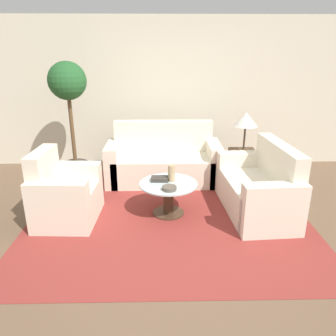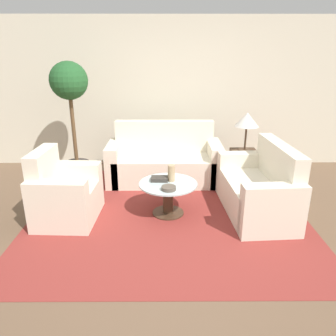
{
  "view_description": "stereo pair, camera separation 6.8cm",
  "coord_description": "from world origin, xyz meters",
  "px_view_note": "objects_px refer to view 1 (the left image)",
  "views": [
    {
      "loc": [
        -0.17,
        -3.21,
        2.06
      ],
      "look_at": [
        -0.08,
        0.91,
        0.55
      ],
      "focal_mm": 35.0,
      "sensor_mm": 36.0,
      "label": 1
    },
    {
      "loc": [
        -0.11,
        -3.21,
        2.06
      ],
      "look_at": [
        -0.08,
        0.91,
        0.55
      ],
      "focal_mm": 35.0,
      "sensor_mm": 36.0,
      "label": 2
    }
  ],
  "objects_px": {
    "potted_plant": "(69,100)",
    "book_stack": "(160,179)",
    "sofa_main": "(164,162)",
    "table_lamp": "(246,120)",
    "armchair": "(63,197)",
    "loveseat": "(261,190)",
    "coffee_table": "(168,194)",
    "bowl": "(169,188)",
    "vase": "(172,173)"
  },
  "relations": [
    {
      "from": "potted_plant",
      "to": "loveseat",
      "type": "bearing_deg",
      "value": -23.63
    },
    {
      "from": "sofa_main",
      "to": "loveseat",
      "type": "distance_m",
      "value": 1.72
    },
    {
      "from": "coffee_table",
      "to": "potted_plant",
      "type": "xyz_separation_m",
      "value": [
        -1.5,
        1.23,
        1.03
      ]
    },
    {
      "from": "coffee_table",
      "to": "vase",
      "type": "xyz_separation_m",
      "value": [
        0.04,
        0.07,
        0.26
      ]
    },
    {
      "from": "loveseat",
      "to": "coffee_table",
      "type": "relative_size",
      "value": 1.93
    },
    {
      "from": "potted_plant",
      "to": "book_stack",
      "type": "distance_m",
      "value": 1.99
    },
    {
      "from": "coffee_table",
      "to": "book_stack",
      "type": "bearing_deg",
      "value": 142.1
    },
    {
      "from": "armchair",
      "to": "potted_plant",
      "type": "distance_m",
      "value": 1.69
    },
    {
      "from": "coffee_table",
      "to": "bowl",
      "type": "height_order",
      "value": "bowl"
    },
    {
      "from": "coffee_table",
      "to": "book_stack",
      "type": "height_order",
      "value": "book_stack"
    },
    {
      "from": "sofa_main",
      "to": "vase",
      "type": "bearing_deg",
      "value": -85.15
    },
    {
      "from": "bowl",
      "to": "book_stack",
      "type": "xyz_separation_m",
      "value": [
        -0.12,
        0.3,
        0.0
      ]
    },
    {
      "from": "book_stack",
      "to": "bowl",
      "type": "bearing_deg",
      "value": -66.6
    },
    {
      "from": "loveseat",
      "to": "vase",
      "type": "relative_size",
      "value": 6.7
    },
    {
      "from": "sofa_main",
      "to": "vase",
      "type": "distance_m",
      "value": 1.15
    },
    {
      "from": "loveseat",
      "to": "book_stack",
      "type": "bearing_deg",
      "value": -95.81
    },
    {
      "from": "loveseat",
      "to": "coffee_table",
      "type": "bearing_deg",
      "value": -91.86
    },
    {
      "from": "coffee_table",
      "to": "potted_plant",
      "type": "bearing_deg",
      "value": 140.64
    },
    {
      "from": "coffee_table",
      "to": "sofa_main",
      "type": "bearing_deg",
      "value": 92.55
    },
    {
      "from": "table_lamp",
      "to": "book_stack",
      "type": "relative_size",
      "value": 2.69
    },
    {
      "from": "table_lamp",
      "to": "potted_plant",
      "type": "xyz_separation_m",
      "value": [
        -2.7,
        0.19,
        0.28
      ]
    },
    {
      "from": "sofa_main",
      "to": "potted_plant",
      "type": "height_order",
      "value": "potted_plant"
    },
    {
      "from": "sofa_main",
      "to": "coffee_table",
      "type": "height_order",
      "value": "sofa_main"
    },
    {
      "from": "armchair",
      "to": "loveseat",
      "type": "distance_m",
      "value": 2.55
    },
    {
      "from": "sofa_main",
      "to": "bowl",
      "type": "relative_size",
      "value": 10.1
    },
    {
      "from": "armchair",
      "to": "table_lamp",
      "type": "distance_m",
      "value": 2.88
    },
    {
      "from": "potted_plant",
      "to": "bowl",
      "type": "xyz_separation_m",
      "value": [
        1.5,
        -1.44,
        -0.85
      ]
    },
    {
      "from": "sofa_main",
      "to": "table_lamp",
      "type": "bearing_deg",
      "value": -7.23
    },
    {
      "from": "armchair",
      "to": "vase",
      "type": "bearing_deg",
      "value": -79.45
    },
    {
      "from": "coffee_table",
      "to": "table_lamp",
      "type": "distance_m",
      "value": 1.76
    },
    {
      "from": "potted_plant",
      "to": "book_stack",
      "type": "bearing_deg",
      "value": -39.47
    },
    {
      "from": "table_lamp",
      "to": "book_stack",
      "type": "xyz_separation_m",
      "value": [
        -1.32,
        -0.95,
        -0.57
      ]
    },
    {
      "from": "sofa_main",
      "to": "table_lamp",
      "type": "height_order",
      "value": "table_lamp"
    },
    {
      "from": "armchair",
      "to": "table_lamp",
      "type": "height_order",
      "value": "table_lamp"
    },
    {
      "from": "loveseat",
      "to": "table_lamp",
      "type": "distance_m",
      "value": 1.23
    },
    {
      "from": "sofa_main",
      "to": "bowl",
      "type": "xyz_separation_m",
      "value": [
        0.06,
        -1.41,
        0.15
      ]
    },
    {
      "from": "sofa_main",
      "to": "book_stack",
      "type": "height_order",
      "value": "sofa_main"
    },
    {
      "from": "sofa_main",
      "to": "armchair",
      "type": "bearing_deg",
      "value": -134.1
    },
    {
      "from": "armchair",
      "to": "coffee_table",
      "type": "distance_m",
      "value": 1.33
    },
    {
      "from": "vase",
      "to": "sofa_main",
      "type": "bearing_deg",
      "value": 94.85
    },
    {
      "from": "loveseat",
      "to": "coffee_table",
      "type": "xyz_separation_m",
      "value": [
        -1.22,
        -0.04,
        -0.03
      ]
    },
    {
      "from": "sofa_main",
      "to": "coffee_table",
      "type": "distance_m",
      "value": 1.2
    },
    {
      "from": "book_stack",
      "to": "sofa_main",
      "type": "bearing_deg",
      "value": 88.82
    },
    {
      "from": "potted_plant",
      "to": "table_lamp",
      "type": "bearing_deg",
      "value": -4.07
    },
    {
      "from": "armchair",
      "to": "loveseat",
      "type": "xyz_separation_m",
      "value": [
        2.54,
        0.16,
        -0.0
      ]
    },
    {
      "from": "armchair",
      "to": "sofa_main",
      "type": "bearing_deg",
      "value": -41.6
    },
    {
      "from": "loveseat",
      "to": "coffee_table",
      "type": "distance_m",
      "value": 1.22
    },
    {
      "from": "armchair",
      "to": "book_stack",
      "type": "relative_size",
      "value": 4.06
    },
    {
      "from": "vase",
      "to": "bowl",
      "type": "bearing_deg",
      "value": -97.1
    },
    {
      "from": "coffee_table",
      "to": "table_lamp",
      "type": "bearing_deg",
      "value": 40.65
    }
  ]
}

